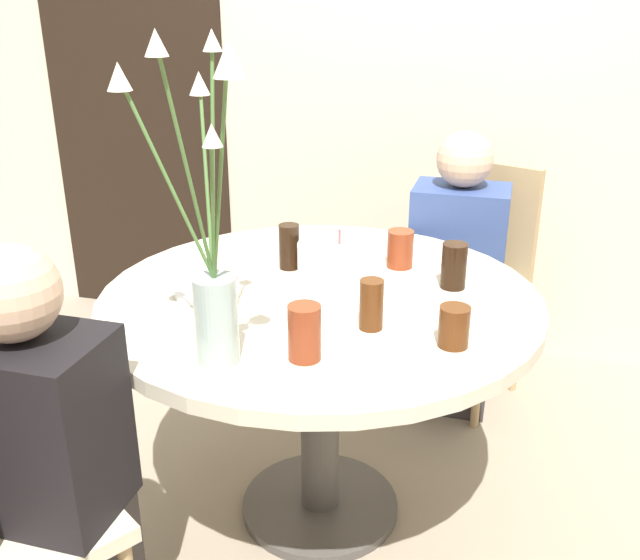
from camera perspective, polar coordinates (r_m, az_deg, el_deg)
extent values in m
plane|color=gray|center=(2.40, 0.00, -17.78)|extent=(16.00, 16.00, 0.00)
cube|color=beige|center=(3.12, 6.86, 17.70)|extent=(8.00, 0.05, 2.60)
cube|color=black|center=(3.55, -14.53, 13.24)|extent=(0.90, 0.01, 2.05)
cylinder|color=beige|center=(2.00, 0.00, -1.59)|extent=(1.23, 1.23, 0.04)
cylinder|color=#4C4742|center=(2.18, 0.00, -10.30)|extent=(0.12, 0.12, 0.68)
cylinder|color=#4C4742|center=(2.39, 0.00, -17.50)|extent=(0.49, 0.49, 0.03)
cube|color=beige|center=(2.82, 11.44, -1.04)|extent=(0.52, 0.52, 0.04)
cube|color=tan|center=(2.89, 13.50, 4.65)|extent=(0.36, 0.18, 0.46)
cylinder|color=tan|center=(2.86, 6.46, -5.57)|extent=(0.03, 0.03, 0.43)
cylinder|color=tan|center=(2.72, 12.56, -7.56)|extent=(0.03, 0.03, 0.43)
cylinder|color=tan|center=(3.12, 9.82, -3.24)|extent=(0.03, 0.03, 0.43)
cylinder|color=tan|center=(3.00, 15.50, -4.91)|extent=(0.03, 0.03, 0.43)
cube|color=beige|center=(1.78, -23.26, -17.80)|extent=(0.55, 0.55, 0.04)
cylinder|color=tan|center=(2.09, -19.34, -18.67)|extent=(0.03, 0.03, 0.43)
cylinder|color=white|center=(2.09, 1.55, 1.52)|extent=(0.25, 0.25, 0.10)
cylinder|color=#E54C4C|center=(2.06, 1.57, 3.46)|extent=(0.01, 0.01, 0.04)
cylinder|color=#9EB2AD|center=(1.62, -8.29, -3.17)|extent=(0.10, 0.10, 0.20)
cylinder|color=#4C7538|center=(1.45, -10.53, 8.47)|extent=(0.03, 0.13, 0.50)
cone|color=silver|center=(1.37, -13.00, 18.04)|extent=(0.04, 0.04, 0.05)
cylinder|color=#4C7538|center=(1.54, -8.56, 9.19)|extent=(0.01, 0.08, 0.49)
cone|color=silver|center=(1.53, -8.64, 18.46)|extent=(0.04, 0.04, 0.04)
cylinder|color=#4C7538|center=(1.60, -9.07, 7.88)|extent=(0.08, 0.16, 0.40)
cone|color=silver|center=(1.64, -9.64, 15.27)|extent=(0.05, 0.05, 0.05)
cylinder|color=#4C7538|center=(1.42, -8.00, 7.82)|extent=(0.12, 0.15, 0.48)
cone|color=silver|center=(1.29, -7.36, 17.14)|extent=(0.06, 0.06, 0.06)
cylinder|color=#4C7538|center=(1.53, -12.00, 7.64)|extent=(0.16, 0.05, 0.43)
cone|color=silver|center=(1.51, -15.81, 15.41)|extent=(0.05, 0.05, 0.06)
cylinder|color=#4C7538|center=(1.46, -8.56, 5.35)|extent=(0.08, 0.13, 0.34)
cone|color=silver|center=(1.35, -8.64, 11.39)|extent=(0.04, 0.04, 0.04)
cylinder|color=white|center=(2.01, -8.97, -0.99)|extent=(0.18, 0.18, 0.01)
cylinder|color=maroon|center=(2.18, 6.43, 2.49)|extent=(0.08, 0.08, 0.11)
cylinder|color=black|center=(2.16, -2.48, 2.69)|extent=(0.06, 0.06, 0.14)
cylinder|color=black|center=(2.05, 10.66, 1.12)|extent=(0.07, 0.07, 0.13)
cylinder|color=maroon|center=(1.63, -1.25, -4.23)|extent=(0.08, 0.08, 0.13)
cylinder|color=#51280F|center=(1.72, 10.67, -3.68)|extent=(0.07, 0.07, 0.10)
cylinder|color=#51280F|center=(1.77, 4.13, -1.97)|extent=(0.06, 0.06, 0.13)
cube|color=#383333|center=(2.84, 10.36, -5.49)|extent=(0.31, 0.24, 0.47)
cube|color=#33477F|center=(2.67, 11.01, 2.96)|extent=(0.34, 0.24, 0.42)
sphere|color=#D1A889|center=(2.59, 11.51, 9.45)|extent=(0.20, 0.20, 0.20)
cube|color=black|center=(1.67, -21.87, -10.78)|extent=(0.34, 0.24, 0.42)
sphere|color=#D1A889|center=(1.53, -23.52, -0.95)|extent=(0.20, 0.20, 0.20)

